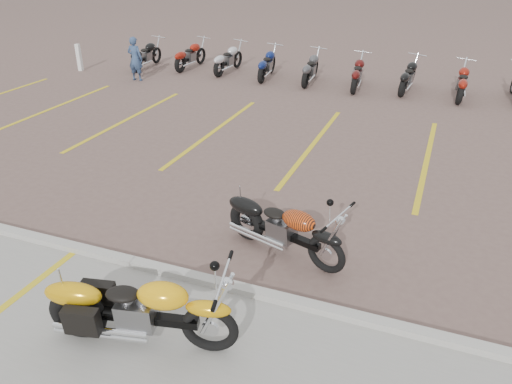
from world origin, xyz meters
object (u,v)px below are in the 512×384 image
yellow_cruiser (137,311)px  flame_cruiser (282,229)px  bollard (79,57)px  person_a (135,59)px

yellow_cruiser → flame_cruiser: (1.00, 2.54, -0.04)m
bollard → flame_cruiser: bearing=-38.8°
yellow_cruiser → bollard: bollard is taller
flame_cruiser → person_a: (-8.43, 8.63, 0.31)m
yellow_cruiser → flame_cruiser: yellow_cruiser is taller
yellow_cruiser → person_a: bearing=111.4°
person_a → bollard: size_ratio=1.53×
yellow_cruiser → person_a: person_a is taller
flame_cruiser → person_a: bearing=151.8°
flame_cruiser → bollard: bollard is taller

